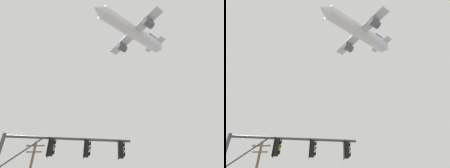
{
  "view_description": "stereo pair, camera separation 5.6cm",
  "coord_description": "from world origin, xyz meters",
  "views": [
    {
      "loc": [
        0.93,
        -3.23,
        1.58
      ],
      "look_at": [
        0.12,
        16.54,
        15.45
      ],
      "focal_mm": 31.81,
      "sensor_mm": 36.0,
      "label": 1
    },
    {
      "loc": [
        0.98,
        -3.23,
        1.58
      ],
      "look_at": [
        0.12,
        16.54,
        15.45
      ],
      "focal_mm": 31.81,
      "sensor_mm": 36.0,
      "label": 2
    }
  ],
  "objects": [
    {
      "name": "signal_pole_near",
      "position": [
        -2.62,
        7.65,
        4.45
      ],
      "size": [
        7.15,
        1.35,
        5.67
      ],
      "color": "#4C4C51",
      "rests_on": "ground"
    },
    {
      "name": "airplane",
      "position": [
        4.68,
        30.54,
        41.55
      ],
      "size": [
        19.66,
        16.76,
        6.28
      ],
      "color": "white"
    }
  ]
}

